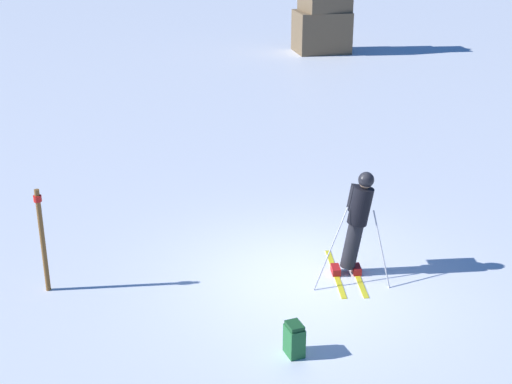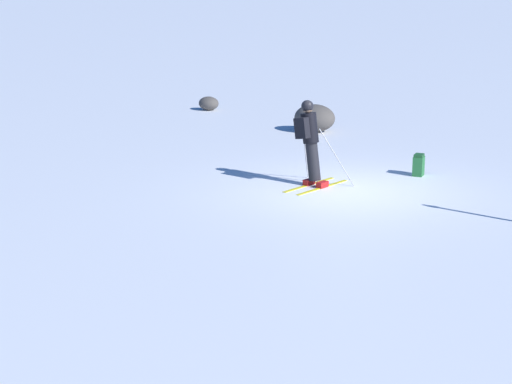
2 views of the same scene
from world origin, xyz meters
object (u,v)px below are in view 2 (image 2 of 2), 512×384
object	(u,v)px
skier	(310,138)
exposed_boulder_1	(209,103)
exposed_boulder_0	(315,118)
spare_backpack	(419,165)

from	to	relation	value
skier	exposed_boulder_1	distance (m)	10.95
exposed_boulder_0	exposed_boulder_1	xyz separation A→B (m)	(4.95, -1.61, -0.17)
skier	spare_backpack	xyz separation A→B (m)	(-1.63, -2.16, -0.80)
skier	exposed_boulder_1	bearing A→B (deg)	-34.73
skier	spare_backpack	world-z (taller)	skier
exposed_boulder_0	exposed_boulder_1	world-z (taller)	exposed_boulder_0
spare_backpack	exposed_boulder_1	bearing A→B (deg)	-128.65
exposed_boulder_0	exposed_boulder_1	size ratio (longest dim) A/B	1.73
spare_backpack	exposed_boulder_0	size ratio (longest dim) A/B	0.41
exposed_boulder_0	spare_backpack	bearing A→B (deg)	142.29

